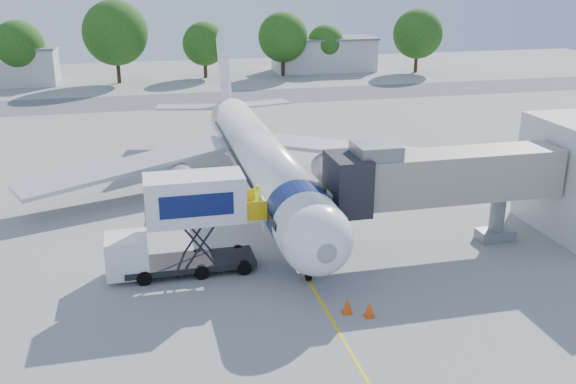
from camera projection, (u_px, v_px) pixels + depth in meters
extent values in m
plane|color=gray|center=(271.00, 217.00, 42.92)|extent=(160.00, 160.00, 0.00)
cube|color=yellow|center=(271.00, 217.00, 42.92)|extent=(0.15, 70.00, 0.01)
cube|color=#59595B|center=(202.00, 99.00, 81.49)|extent=(120.00, 10.00, 0.01)
cylinder|color=white|center=(262.00, 161.00, 44.69)|extent=(3.70, 28.00, 3.70)
sphere|color=white|center=(317.00, 239.00, 31.83)|extent=(3.70, 3.70, 3.70)
sphere|color=gray|center=(326.00, 252.00, 30.41)|extent=(1.10, 1.10, 1.10)
cone|color=white|center=(227.00, 112.00, 60.30)|extent=(3.70, 6.00, 3.70)
cube|color=white|center=(224.00, 65.00, 59.84)|extent=(0.35, 7.26, 8.29)
cube|color=#B3B6B8|center=(366.00, 150.00, 50.12)|extent=(16.17, 9.32, 1.42)
cube|color=#B3B6B8|center=(130.00, 166.00, 46.16)|extent=(16.17, 9.32, 1.42)
cylinder|color=#999BA0|center=(330.00, 173.00, 47.84)|extent=(2.10, 3.60, 2.10)
cylinder|color=#999BA0|center=(182.00, 184.00, 45.42)|extent=(2.10, 3.60, 2.10)
cube|color=black|center=(319.00, 233.00, 31.41)|extent=(2.60, 1.39, 0.81)
cylinder|color=#0B1550|center=(301.00, 218.00, 34.59)|extent=(3.73, 2.00, 3.73)
cylinder|color=silver|center=(308.00, 267.00, 33.95)|extent=(0.16, 0.16, 1.50)
cylinder|color=black|center=(308.00, 275.00, 34.09)|extent=(0.25, 0.64, 0.64)
cylinder|color=black|center=(288.00, 180.00, 48.86)|extent=(0.35, 0.90, 0.90)
cylinder|color=black|center=(220.00, 186.00, 47.71)|extent=(0.35, 0.90, 0.90)
cube|color=#A9A091|center=(448.00, 176.00, 37.03)|extent=(13.60, 2.60, 2.80)
cube|color=black|center=(347.00, 183.00, 35.69)|extent=(2.00, 3.20, 3.20)
cube|color=slate|center=(376.00, 151.00, 35.44)|extent=(2.40, 2.40, 0.80)
cylinder|color=slate|center=(497.00, 217.00, 38.75)|extent=(0.90, 0.90, 3.00)
cube|color=slate|center=(495.00, 235.00, 39.13)|extent=(2.20, 1.20, 0.70)
cylinder|color=black|center=(482.00, 236.00, 38.93)|extent=(0.30, 0.70, 0.70)
cylinder|color=black|center=(508.00, 233.00, 39.33)|extent=(0.30, 0.70, 0.70)
cube|color=black|center=(190.00, 262.00, 34.99)|extent=(7.00, 2.30, 0.35)
cube|color=white|center=(127.00, 255.00, 34.01)|extent=(2.20, 2.20, 2.10)
cube|color=black|center=(126.00, 247.00, 33.86)|extent=(1.90, 2.10, 0.70)
cube|color=white|center=(194.00, 198.00, 33.86)|extent=(5.20, 2.40, 2.50)
cube|color=#0B1550|center=(197.00, 206.00, 32.74)|extent=(3.80, 0.04, 1.20)
cube|color=silver|center=(253.00, 214.00, 34.95)|extent=(1.10, 2.20, 0.10)
cube|color=#EAB10C|center=(257.00, 211.00, 33.81)|extent=(1.10, 0.06, 1.10)
cube|color=#EAB10C|center=(250.00, 198.00, 35.74)|extent=(1.10, 0.06, 1.10)
cylinder|color=black|center=(244.00, 268.00, 34.70)|extent=(0.80, 0.25, 0.80)
cylinder|color=black|center=(238.00, 252.00, 36.62)|extent=(0.80, 0.25, 0.80)
cylinder|color=black|center=(144.00, 278.00, 33.53)|extent=(0.80, 0.25, 0.80)
cylinder|color=black|center=(143.00, 261.00, 35.46)|extent=(0.80, 0.25, 0.80)
imported|color=#B9FF1A|center=(257.00, 199.00, 34.72)|extent=(0.45, 0.63, 1.63)
cube|color=white|center=(391.00, 378.00, 24.87)|extent=(3.87, 2.94, 1.38)
cube|color=#0B1550|center=(392.00, 368.00, 24.73)|extent=(2.46, 2.30, 0.35)
cylinder|color=black|center=(356.00, 372.00, 25.82)|extent=(0.73, 0.49, 0.69)
cylinder|color=black|center=(426.00, 378.00, 25.44)|extent=(0.73, 0.49, 0.69)
cone|color=#F4480C|center=(369.00, 309.00, 30.47)|extent=(0.50, 0.50, 0.80)
cube|color=#F4480C|center=(369.00, 316.00, 30.59)|extent=(0.46, 0.46, 0.05)
cone|color=#F4480C|center=(347.00, 305.00, 30.81)|extent=(0.50, 0.50, 0.80)
cube|color=#F4480C|center=(347.00, 312.00, 30.93)|extent=(0.46, 0.46, 0.05)
cube|color=beige|center=(324.00, 55.00, 103.88)|extent=(16.00, 7.00, 5.00)
cube|color=slate|center=(324.00, 38.00, 103.01)|extent=(16.40, 7.40, 0.30)
cylinder|color=#382314|center=(22.00, 74.00, 90.81)|extent=(0.56, 0.56, 3.21)
sphere|color=#1C4C14|center=(18.00, 46.00, 89.52)|extent=(7.13, 7.13, 7.13)
cylinder|color=#382314|center=(118.00, 69.00, 92.65)|extent=(0.56, 0.56, 4.14)
sphere|color=#1C4C14|center=(115.00, 33.00, 90.99)|extent=(9.19, 9.19, 9.19)
cylinder|color=#382314|center=(205.00, 68.00, 97.55)|extent=(0.56, 0.56, 2.94)
sphere|color=#1C4C14|center=(204.00, 44.00, 96.37)|extent=(6.54, 6.54, 6.54)
cylinder|color=#382314|center=(283.00, 65.00, 99.26)|extent=(0.56, 0.56, 3.40)
sphere|color=#1C4C14|center=(283.00, 37.00, 97.89)|extent=(7.57, 7.57, 7.57)
cylinder|color=#382314|center=(325.00, 63.00, 103.29)|extent=(0.56, 0.56, 2.62)
sphere|color=#1C4C14|center=(326.00, 43.00, 102.24)|extent=(5.81, 5.81, 5.81)
cylinder|color=#382314|center=(416.00, 61.00, 102.53)|extent=(0.56, 0.56, 3.50)
sphere|color=#1C4C14|center=(418.00, 34.00, 101.13)|extent=(7.77, 7.77, 7.77)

